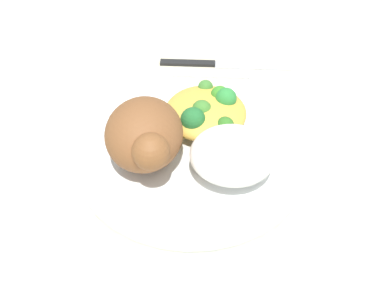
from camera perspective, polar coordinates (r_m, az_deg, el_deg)
The scene contains 7 objects.
ground_plane at distance 0.53m, azimuth 0.00°, elevation -2.06°, with size 2.00×2.00×0.00m, color beige.
plate at distance 0.52m, azimuth 0.00°, elevation -1.40°, with size 0.26×0.26×0.02m.
roasted_chicken at distance 0.48m, azimuth -5.91°, elevation 1.07°, with size 0.11×0.08×0.07m.
rice_pile at distance 0.48m, azimuth 5.06°, elevation -1.34°, with size 0.08×0.09×0.05m, color white.
mac_cheese_with_broccoli at distance 0.54m, azimuth 1.80°, elevation 4.09°, with size 0.10×0.10×0.04m.
fork at distance 0.65m, azimuth 4.66°, elevation 8.47°, with size 0.02×0.14×0.01m.
knife at distance 0.67m, azimuth 2.79°, elevation 10.02°, with size 0.02×0.19×0.01m.
Camera 1 is at (0.36, 0.02, 0.38)m, focal length 42.86 mm.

